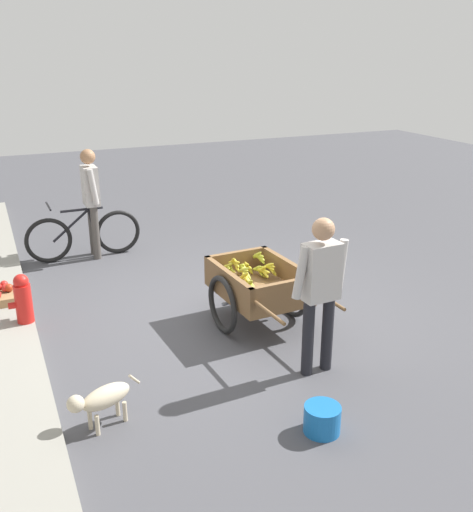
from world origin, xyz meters
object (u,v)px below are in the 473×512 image
object	(u,v)px
bicycle	(84,235)
fire_hydrant	(24,303)
apple_crate	(2,300)
vendor_person	(320,284)
dog	(102,399)
fruit_cart	(257,287)
plastic_bucket	(322,419)
cyclist_person	(91,194)

from	to	relation	value
bicycle	fire_hydrant	xyz separation A→B (m)	(-2.13, 1.01, -0.02)
apple_crate	vendor_person	bearing A→B (deg)	-134.79
bicycle	dog	size ratio (longest dim) A/B	2.61
fruit_cart	vendor_person	distance (m)	1.25
dog	apple_crate	xyz separation A→B (m)	(2.71, 0.63, -0.14)
vendor_person	fire_hydrant	size ratio (longest dim) A/B	2.28
fruit_cart	plastic_bucket	world-z (taller)	fruit_cart
bicycle	fruit_cart	bearing A→B (deg)	-154.86
fruit_cart	apple_crate	world-z (taller)	fruit_cart
fruit_cart	bicycle	bearing A→B (deg)	25.14
vendor_person	plastic_bucket	size ratio (longest dim) A/B	5.10
dog	plastic_bucket	xyz separation A→B (m)	(-0.77, -1.60, -0.15)
bicycle	apple_crate	xyz separation A→B (m)	(-1.46, 1.21, -0.22)
vendor_person	cyclist_person	world-z (taller)	cyclist_person
plastic_bucket	bicycle	bearing A→B (deg)	11.60
cyclist_person	plastic_bucket	world-z (taller)	cyclist_person
vendor_person	cyclist_person	xyz separation A→B (m)	(4.11, 1.31, 0.04)
vendor_person	dog	world-z (taller)	vendor_person
bicycle	plastic_bucket	distance (m)	5.05
vendor_person	dog	size ratio (longest dim) A/B	2.40
vendor_person	cyclist_person	bearing A→B (deg)	17.63
fire_hydrant	bicycle	bearing A→B (deg)	-25.34
fire_hydrant	plastic_bucket	xyz separation A→B (m)	(-2.81, -2.02, -0.22)
plastic_bucket	apple_crate	world-z (taller)	apple_crate
fruit_cart	vendor_person	size ratio (longest dim) A/B	1.11
cyclist_person	plastic_bucket	xyz separation A→B (m)	(-4.94, -0.86, -0.83)
vendor_person	cyclist_person	distance (m)	4.31
fruit_cart	apple_crate	distance (m)	3.02
bicycle	cyclist_person	distance (m)	0.61
fruit_cart	plastic_bucket	size ratio (longest dim) A/B	5.66
vendor_person	dog	xyz separation A→B (m)	(-0.06, 2.05, -0.64)
fruit_cart	cyclist_person	world-z (taller)	cyclist_person
vendor_person	bicycle	distance (m)	4.40
fruit_cart	fire_hydrant	size ratio (longest dim) A/B	2.53
bicycle	plastic_bucket	size ratio (longest dim) A/B	5.55
fruit_cart	bicycle	world-z (taller)	bicycle
fruit_cart	vendor_person	xyz separation A→B (m)	(-1.16, -0.07, 0.47)
fruit_cart	cyclist_person	distance (m)	3.24
plastic_bucket	vendor_person	bearing A→B (deg)	-28.33
vendor_person	bicycle	world-z (taller)	vendor_person
fruit_cart	plastic_bucket	distance (m)	2.05
bicycle	plastic_bucket	xyz separation A→B (m)	(-4.94, -1.01, -0.24)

